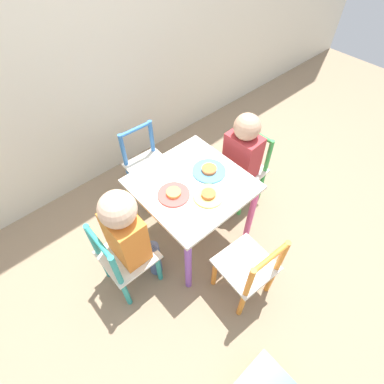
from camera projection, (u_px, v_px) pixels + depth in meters
The scene contains 11 objects.
ground_plane at pixel (192, 233), 1.92m from camera, with size 6.00×6.00×0.00m, color #8C755B.
kids_table at pixel (192, 193), 1.61m from camera, with size 0.55×0.55×0.48m.
chair_green at pixel (243, 170), 1.94m from camera, with size 0.27×0.27×0.51m.
chair_teal at pixel (124, 258), 1.53m from camera, with size 0.26×0.26×0.51m.
chair_orange at pixel (249, 269), 1.49m from camera, with size 0.28×0.28×0.51m.
chair_blue at pixel (147, 166), 1.97m from camera, with size 0.27×0.27×0.51m.
child_right at pixel (240, 156), 1.79m from camera, with size 0.21×0.21×0.70m.
child_left at pixel (128, 232), 1.42m from camera, with size 0.22×0.20×0.72m.
plate_right at pixel (209, 171), 1.60m from camera, with size 0.18×0.18×0.03m.
plate_left at pixel (174, 194), 1.49m from camera, with size 0.16×0.16×0.03m.
plate_front at pixel (208, 195), 1.49m from camera, with size 0.15×0.15×0.03m.
Camera 1 is at (-0.69, -0.77, 1.64)m, focal length 28.00 mm.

